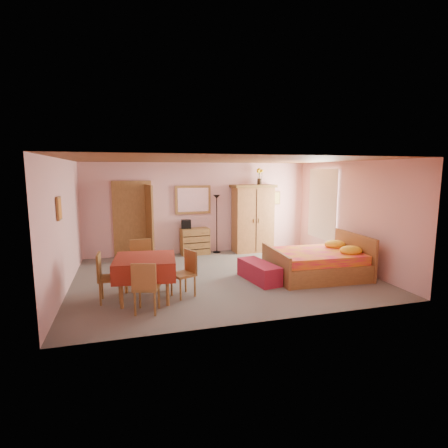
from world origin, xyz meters
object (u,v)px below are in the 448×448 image
object	(u,v)px
floor_lamp	(217,224)
bed	(316,256)
stereo	(186,224)
bench	(259,272)
chair_north	(143,264)
chair_east	(183,274)
sunflower_vase	(259,176)
chair_west	(110,277)
wall_mirror	(193,200)
wardrobe	(253,218)
chest_of_drawers	(195,241)
dining_table	(146,278)
chair_south	(147,287)

from	to	relation	value
floor_lamp	bed	bearing A→B (deg)	-61.28
bed	stereo	bearing A→B (deg)	133.34
bench	chair_north	size ratio (longest dim) A/B	1.24
chair_east	sunflower_vase	bearing A→B (deg)	-63.99
stereo	chair_west	world-z (taller)	stereo
bed	bench	bearing A→B (deg)	-179.01
bench	chair_north	bearing A→B (deg)	174.65
chair_north	bed	bearing A→B (deg)	169.08
floor_lamp	stereo	bearing A→B (deg)	179.88
bed	chair_north	bearing A→B (deg)	178.59
chair_north	wall_mirror	bearing A→B (deg)	-126.73
wardrobe	bed	world-z (taller)	wardrobe
chair_north	chair_west	bearing A→B (deg)	40.03
chair_north	bench	bearing A→B (deg)	167.75
chest_of_drawers	chair_north	xyz separation A→B (m)	(-1.58, -2.54, 0.11)
sunflower_vase	bench	xyz separation A→B (m)	(-1.07, -2.76, -2.01)
chest_of_drawers	dining_table	bearing A→B (deg)	-120.49
dining_table	floor_lamp	bearing A→B (deg)	55.96
chair_east	chair_south	bearing A→B (deg)	106.84
stereo	dining_table	bearing A→B (deg)	-111.91
chair_east	floor_lamp	bearing A→B (deg)	-47.97
stereo	floor_lamp	xyz separation A→B (m)	(0.90, -0.00, -0.03)
chair_east	wardrobe	bearing A→B (deg)	-62.31
chair_south	wall_mirror	bearing A→B (deg)	85.16
floor_lamp	chair_east	distance (m)	3.67
chair_north	chair_west	world-z (taller)	chair_north
bed	chair_east	distance (m)	3.13
wall_mirror	dining_table	bearing A→B (deg)	-116.00
dining_table	chair_north	bearing A→B (deg)	91.38
chair_north	wardrobe	bearing A→B (deg)	-150.11
wall_mirror	sunflower_vase	bearing A→B (deg)	-7.99
dining_table	chair_west	bearing A→B (deg)	175.81
sunflower_vase	floor_lamp	bearing A→B (deg)	177.54
sunflower_vase	chair_west	size ratio (longest dim) A/B	0.53
chest_of_drawers	bed	xyz separation A→B (m)	(2.22, -2.81, 0.09)
wall_mirror	chair_east	size ratio (longest dim) A/B	1.19
wall_mirror	floor_lamp	size ratio (longest dim) A/B	0.61
wall_mirror	chair_west	xyz separation A→B (m)	(-2.18, -3.40, -1.10)
stereo	chair_west	bearing A→B (deg)	-120.95
dining_table	chair_east	world-z (taller)	chair_east
chest_of_drawers	chair_east	bearing A→B (deg)	-109.62
wardrobe	bench	size ratio (longest dim) A/B	1.64
dining_table	chair_west	distance (m)	0.63
floor_lamp	chair_south	xyz separation A→B (m)	(-2.23, -3.91, -0.40)
chest_of_drawers	floor_lamp	size ratio (longest dim) A/B	0.47
stereo	sunflower_vase	distance (m)	2.55
wall_mirror	wardrobe	distance (m)	1.83
chair_west	chair_south	bearing A→B (deg)	44.45
chest_of_drawers	bed	world-z (taller)	bed
wardrobe	wall_mirror	bearing A→B (deg)	168.93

